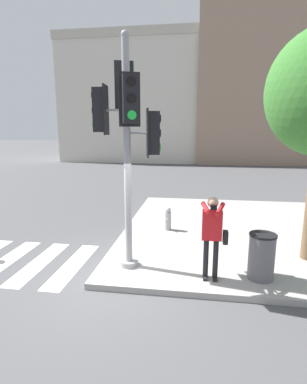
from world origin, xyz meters
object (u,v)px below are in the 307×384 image
at_px(traffic_signal_pole, 127,128).
at_px(fire_hydrant, 168,219).
at_px(person_photographer, 213,230).
at_px(trash_bin, 262,256).

bearing_deg(traffic_signal_pole, fire_hydrant, 76.37).
height_order(traffic_signal_pole, person_photographer, traffic_signal_pole).
height_order(person_photographer, trash_bin, person_photographer).
height_order(traffic_signal_pole, trash_bin, traffic_signal_pole).
height_order(person_photographer, fire_hydrant, person_photographer).
distance_m(traffic_signal_pole, person_photographer, 2.79).
relative_size(traffic_signal_pole, person_photographer, 2.85).
relative_size(traffic_signal_pole, trash_bin, 5.11).
bearing_deg(person_photographer, trash_bin, 8.16).
xyz_separation_m(person_photographer, fire_hydrant, (-1.21, 2.97, -0.70)).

